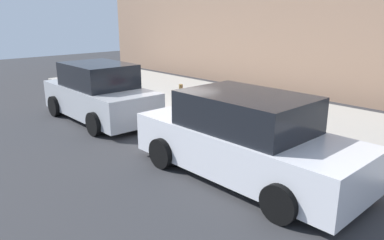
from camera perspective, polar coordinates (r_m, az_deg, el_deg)
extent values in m
plane|color=#333335|center=(11.41, -4.08, 0.25)|extent=(40.00, 40.00, 0.00)
cube|color=#ADA89E|center=(13.05, 4.50, 2.57)|extent=(18.00, 5.00, 0.14)
cube|color=red|center=(9.21, 16.78, -1.66)|extent=(0.43, 0.23, 0.53)
cube|color=black|center=(9.21, 16.78, -1.66)|extent=(0.43, 0.05, 0.54)
cylinder|color=gray|center=(9.03, 17.97, 0.47)|extent=(0.02, 0.02, 0.25)
cylinder|color=gray|center=(9.19, 15.99, 0.90)|extent=(0.02, 0.02, 0.25)
cylinder|color=black|center=(9.08, 17.04, 1.45)|extent=(0.36, 0.03, 0.02)
cylinder|color=black|center=(9.21, 17.66, -3.34)|extent=(0.04, 0.02, 0.04)
cylinder|color=black|center=(9.37, 15.67, -2.84)|extent=(0.04, 0.02, 0.04)
cube|color=maroon|center=(9.55, 13.99, -0.84)|extent=(0.49, 0.23, 0.53)
cube|color=black|center=(9.55, 13.99, -0.84)|extent=(0.49, 0.07, 0.54)
cylinder|color=gray|center=(9.36, 15.12, 0.54)|extent=(0.02, 0.02, 0.04)
cylinder|color=gray|center=(9.59, 13.12, 1.06)|extent=(0.02, 0.02, 0.04)
cylinder|color=black|center=(9.47, 14.11, 0.92)|extent=(0.42, 0.05, 0.02)
cylinder|color=black|center=(9.50, 14.92, -2.52)|extent=(0.05, 0.02, 0.04)
cylinder|color=black|center=(9.74, 12.90, -1.92)|extent=(0.05, 0.02, 0.04)
cube|color=#9EA0A8|center=(9.79, 11.11, -0.25)|extent=(0.37, 0.24, 0.53)
cube|color=black|center=(9.79, 11.11, -0.25)|extent=(0.36, 0.07, 0.54)
cylinder|color=gray|center=(9.63, 11.98, 1.64)|extent=(0.02, 0.02, 0.19)
cylinder|color=gray|center=(9.77, 10.49, 1.93)|extent=(0.02, 0.02, 0.19)
cylinder|color=black|center=(9.67, 11.26, 2.34)|extent=(0.29, 0.05, 0.02)
cylinder|color=black|center=(9.79, 11.80, -1.77)|extent=(0.05, 0.02, 0.04)
cylinder|color=black|center=(9.93, 10.29, -1.42)|extent=(0.05, 0.02, 0.04)
cube|color=black|center=(10.11, 8.93, 0.96)|extent=(0.44, 0.23, 0.72)
cube|color=black|center=(10.11, 8.93, 0.96)|extent=(0.45, 0.04, 0.74)
cylinder|color=gray|center=(9.88, 9.91, 3.39)|extent=(0.02, 0.02, 0.22)
cylinder|color=gray|center=(10.12, 8.21, 3.76)|extent=(0.02, 0.02, 0.22)
cylinder|color=black|center=(9.98, 9.08, 4.20)|extent=(0.38, 0.03, 0.02)
cylinder|color=black|center=(10.09, 9.71, -1.12)|extent=(0.04, 0.02, 0.04)
cylinder|color=black|center=(10.32, 8.01, -0.65)|extent=(0.04, 0.02, 0.04)
cube|color=#59601E|center=(10.46, 6.51, 1.29)|extent=(0.43, 0.25, 0.63)
cube|color=black|center=(10.46, 6.51, 1.29)|extent=(0.43, 0.06, 0.64)
cylinder|color=gray|center=(10.25, 7.37, 3.60)|extent=(0.02, 0.02, 0.29)
cylinder|color=gray|center=(10.46, 5.82, 3.90)|extent=(0.02, 0.02, 0.29)
cylinder|color=black|center=(10.32, 6.61, 4.54)|extent=(0.36, 0.04, 0.02)
cylinder|color=black|center=(10.43, 7.24, -0.44)|extent=(0.04, 0.02, 0.04)
cylinder|color=black|center=(10.64, 5.68, -0.05)|extent=(0.04, 0.02, 0.04)
cube|color=#0F606B|center=(10.84, 4.31, 2.22)|extent=(0.50, 0.27, 0.76)
cube|color=black|center=(10.84, 4.31, 2.22)|extent=(0.50, 0.06, 0.77)
cylinder|color=gray|center=(10.60, 5.23, 4.54)|extent=(0.02, 0.02, 0.20)
cylinder|color=gray|center=(10.87, 3.51, 4.87)|extent=(0.02, 0.02, 0.20)
cylinder|color=black|center=(10.72, 4.37, 5.25)|extent=(0.43, 0.04, 0.02)
cylinder|color=black|center=(10.79, 5.14, 0.19)|extent=(0.04, 0.02, 0.04)
cylinder|color=black|center=(11.07, 3.41, 0.63)|extent=(0.04, 0.02, 0.04)
cylinder|color=red|center=(11.41, 0.78, 2.77)|extent=(0.20, 0.20, 0.68)
sphere|color=red|center=(11.32, 0.78, 4.69)|extent=(0.21, 0.21, 0.21)
cylinder|color=red|center=(11.50, 0.26, 3.06)|extent=(0.09, 0.10, 0.09)
cylinder|color=red|center=(11.29, 1.30, 2.81)|extent=(0.09, 0.10, 0.09)
cylinder|color=brown|center=(11.71, -1.73, 3.52)|extent=(0.12, 0.12, 0.84)
cube|color=silver|center=(7.26, 8.14, -4.37)|extent=(4.67, 1.80, 0.82)
cube|color=black|center=(7.03, 8.38, 1.36)|extent=(2.43, 1.65, 0.67)
cylinder|color=black|center=(7.72, -4.65, -5.12)|extent=(0.64, 0.22, 0.64)
cylinder|color=black|center=(8.88, 4.53, -2.24)|extent=(0.64, 0.22, 0.64)
cylinder|color=black|center=(5.92, 13.47, -12.41)|extent=(0.64, 0.22, 0.64)
cylinder|color=black|center=(7.38, 21.42, -7.26)|extent=(0.64, 0.22, 0.64)
cube|color=#B2B5BA|center=(11.48, -14.10, 2.98)|extent=(4.28, 1.80, 0.85)
cube|color=black|center=(11.34, -14.36, 6.77)|extent=(2.24, 1.62, 0.69)
cylinder|color=black|center=(12.38, -20.43, 2.04)|extent=(0.64, 0.23, 0.64)
cylinder|color=black|center=(13.08, -13.38, 3.33)|extent=(0.64, 0.23, 0.64)
cylinder|color=black|center=(10.03, -14.82, -0.58)|extent=(0.64, 0.23, 0.64)
cylinder|color=black|center=(10.89, -6.70, 1.14)|extent=(0.64, 0.23, 0.64)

